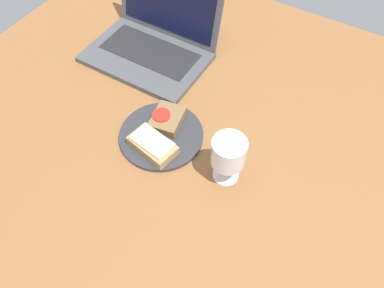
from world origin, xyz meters
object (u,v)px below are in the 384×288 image
at_px(plate, 161,136).
at_px(wine_glass, 228,154).
at_px(sandwich_with_tomato, 167,119).
at_px(laptop, 153,40).
at_px(sandwich_with_cheese, 153,145).

relative_size(plate, wine_glass, 1.64).
distance_m(sandwich_with_tomato, laptop, 0.30).
height_order(sandwich_with_tomato, wine_glass, wine_glass).
distance_m(plate, wine_glass, 0.21).
bearing_deg(laptop, wine_glass, -35.36).
bearing_deg(plate, wine_glass, -4.03).
xyz_separation_m(sandwich_with_cheese, laptop, (-0.21, 0.31, 0.02)).
relative_size(sandwich_with_cheese, wine_glass, 0.98).
distance_m(plate, laptop, 0.34).
height_order(sandwich_with_cheese, wine_glass, wine_glass).
height_order(plate, sandwich_with_tomato, sandwich_with_tomato).
bearing_deg(laptop, plate, -53.06).
relative_size(sandwich_with_tomato, wine_glass, 0.79).
xyz_separation_m(sandwich_with_tomato, wine_glass, (0.20, -0.06, 0.07)).
relative_size(wine_glass, laptop, 0.37).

